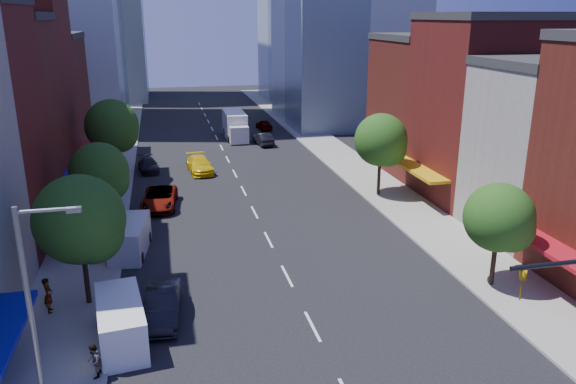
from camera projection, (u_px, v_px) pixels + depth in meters
The scene contains 24 objects.
sidewalk_left at pixel (109, 170), 57.93m from camera, with size 5.00×120.00×0.15m, color gray.
sidewalk_right at pixel (340, 157), 63.22m from camera, with size 5.00×120.00×0.15m, color gray.
bldg_left_4 at pixel (2, 94), 51.26m from camera, with size 12.00×9.00×17.00m, color maroon.
bldg_left_5 at pixel (27, 101), 60.70m from camera, with size 12.00×10.00×13.00m, color #591E16.
bldg_right_1 at pixel (564, 153), 40.00m from camera, with size 12.00×8.00×12.00m, color beige.
bldg_right_2 at pixel (495, 111), 47.91m from camera, with size 12.00×10.00×15.00m, color maroon.
bldg_right_3 at pixel (439, 106), 57.51m from camera, with size 12.00×10.00×13.00m, color #591E16.
streetlight at pixel (36, 308), 20.25m from camera, with size 2.25×0.25×9.00m.
tree_left_near at pixel (83, 223), 29.70m from camera, with size 4.80×4.80×7.30m.
tree_left_mid at pixel (101, 174), 40.02m from camera, with size 4.20×4.20×6.65m.
tree_left_far at pixel (114, 128), 52.84m from camera, with size 5.00×5.00×7.75m.
tree_right_near at pixel (502, 220), 31.99m from camera, with size 4.00×4.00×6.20m.
tree_right_far at pixel (383, 142), 48.52m from camera, with size 4.60×4.60×7.20m.
parked_car_second at pixel (163, 305), 29.46m from camera, with size 1.71×4.92×1.62m, color black.
parked_car_third at pixel (160, 198), 46.69m from camera, with size 2.69×5.83×1.62m, color #999999.
parked_car_rear at pixel (148, 165), 57.65m from camera, with size 1.83×4.49×1.30m, color black.
cargo_van_near at pixel (121, 324), 27.15m from camera, with size 2.74×5.44×2.22m.
cargo_van_far at pixel (130, 239), 37.51m from camera, with size 2.72×5.39×2.20m.
taxi at pixel (200, 165), 57.19m from camera, with size 2.23×5.48×1.59m, color yellow.
traffic_car_oncoming at pixel (263, 139), 69.31m from camera, with size 1.57×4.52×1.49m, color black.
traffic_car_far at pixel (264, 125), 78.58m from camera, with size 1.59×3.96×1.35m, color #999999.
box_truck at pixel (235, 126), 72.78m from camera, with size 2.65×8.35×3.36m.
pedestrian_near at pixel (48, 295), 29.86m from camera, with size 0.72×0.47×1.96m, color #999999.
pedestrian_far at pixel (94, 361), 24.48m from camera, with size 0.77×0.60×1.58m, color #999999.
Camera 1 is at (-6.92, -18.62, 15.37)m, focal length 35.00 mm.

